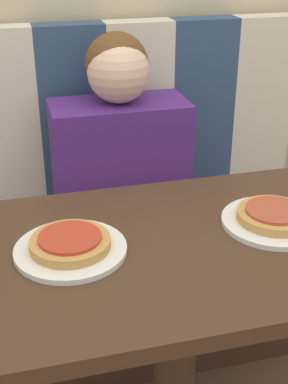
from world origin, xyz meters
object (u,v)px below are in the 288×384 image
at_px(person, 120,147).
at_px(plate_left, 71,250).
at_px(pizza_left, 70,242).
at_px(pizza_right, 274,215).
at_px(plate_right, 273,222).

relative_size(person, plate_left, 2.80).
relative_size(plate_left, pizza_left, 1.40).
height_order(plate_left, pizza_right, pizza_right).
bearing_deg(person, plate_right, -68.27).
height_order(plate_left, plate_right, same).
bearing_deg(person, plate_left, -111.73).
distance_m(person, pizza_right, 0.61).
xyz_separation_m(plate_left, pizza_right, (0.45, 0.00, 0.02)).
xyz_separation_m(pizza_left, pizza_right, (0.45, 0.00, 0.00)).
distance_m(plate_left, pizza_left, 0.02).
bearing_deg(pizza_left, person, 68.27).
xyz_separation_m(person, pizza_right, (0.23, -0.57, 0.04)).
bearing_deg(plate_right, plate_left, 180.00).
bearing_deg(pizza_right, person, 111.73).
bearing_deg(pizza_left, pizza_right, 0.00).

